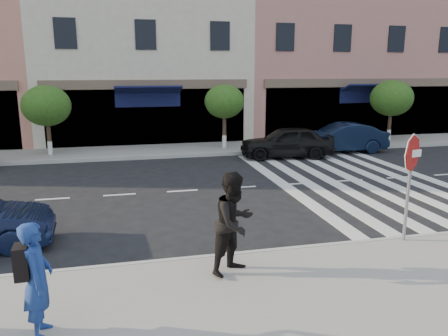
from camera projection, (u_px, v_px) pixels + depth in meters
ground at (205, 235)px, 10.43m from camera, size 120.00×120.00×0.00m
sidewalk_near at (250, 317)px, 6.85m from camera, size 60.00×4.50×0.15m
sidewalk_far at (162, 151)px, 20.86m from camera, size 60.00×3.00×0.15m
building_centre at (141, 41)px, 25.24m from camera, size 11.00×9.00×11.00m
building_east_mid at (332, 27)px, 27.69m from camera, size 13.00×9.00×13.00m
street_tree_wb at (46, 106)px, 19.06m from camera, size 2.10×2.10×3.06m
street_tree_c at (224, 102)px, 20.83m from camera, size 1.90×1.90×3.04m
street_tree_ea at (392, 98)px, 22.82m from camera, size 2.20×2.20×3.19m
stop_sign at (411, 164)px, 9.35m from camera, size 0.83×0.22×2.40m
photographer at (38, 280)px, 6.11m from camera, size 0.44×0.64×1.70m
walker at (234, 223)px, 8.04m from camera, size 1.18×1.13×1.93m
car_far_mid at (287, 142)px, 19.50m from camera, size 4.33×2.19×1.41m
car_far_right at (341, 138)px, 20.76m from camera, size 4.31×1.76×1.39m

